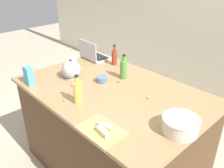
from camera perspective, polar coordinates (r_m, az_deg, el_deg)
ground_plane at (r=2.63m, az=-0.00°, el=-18.77°), size 12.00×12.00×0.00m
wall_back at (r=3.54m, az=24.85°, el=15.12°), size 8.00×0.10×2.60m
island_counter at (r=2.33m, az=-0.00°, el=-10.99°), size 1.65×1.09×0.90m
laptop at (r=2.74m, az=-4.42°, el=6.86°), size 0.32×0.24×0.22m
mixing_bowl_large at (r=1.62m, az=15.88°, el=-9.20°), size 0.24×0.24×0.11m
bottle_soy at (r=2.56m, az=0.56°, el=6.45°), size 0.06×0.06×0.22m
bottle_olive at (r=2.24m, az=2.78°, el=3.58°), size 0.07×0.07×0.24m
bottle_oil at (r=1.86m, az=-8.13°, el=-1.91°), size 0.07×0.07×0.24m
kettle at (r=2.29m, az=-9.58°, el=3.32°), size 0.21×0.18×0.20m
cutting_board at (r=1.59m, az=-2.48°, el=-11.01°), size 0.31×0.22×0.02m
butter_stick_left at (r=1.53m, az=-2.14°, el=-11.25°), size 0.11×0.05×0.04m
butter_stick_right at (r=1.57m, az=-1.48°, el=-10.16°), size 0.11×0.05×0.04m
ramekin_small at (r=2.20m, az=-2.44°, el=1.14°), size 0.10×0.10×0.05m
ramekin_medium at (r=2.66m, az=-9.22°, el=5.36°), size 0.08×0.08×0.04m
kitchen_timer at (r=2.50m, az=2.80°, el=4.64°), size 0.07×0.07×0.08m
candy_bag at (r=2.25m, az=-19.06°, el=1.86°), size 0.09×0.06×0.17m
candy_0 at (r=2.43m, az=-7.29°, el=3.07°), size 0.01×0.01×0.01m
candy_1 at (r=2.19m, az=1.58°, el=0.50°), size 0.02×0.02×0.02m
candy_2 at (r=1.94m, az=-11.35°, el=-3.80°), size 0.01×0.01×0.01m
candy_3 at (r=1.96m, az=8.57°, el=-3.19°), size 0.02×0.02×0.02m
candy_4 at (r=2.16m, az=-9.49°, el=-0.31°), size 0.02×0.02×0.02m
candy_5 at (r=2.75m, az=-3.22°, el=6.13°), size 0.02×0.02×0.02m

